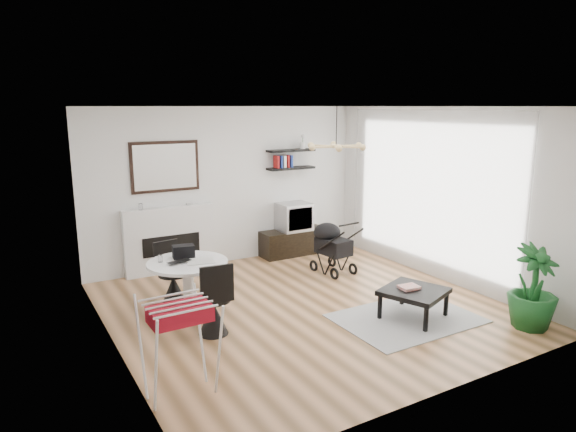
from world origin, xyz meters
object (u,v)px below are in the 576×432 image
fireplace (169,232)px  dining_table (188,281)px  drying_rack (180,347)px  tv_console (294,242)px  stroller (331,249)px  crt_tv (294,217)px  coffee_table (414,292)px  potted_plant (533,287)px

fireplace → dining_table: (-0.38, -1.95, -0.19)m
drying_rack → tv_console: bearing=45.5°
dining_table → stroller: size_ratio=1.13×
dining_table → drying_rack: drying_rack is taller
crt_tv → coffee_table: (-0.16, -3.29, -0.37)m
fireplace → crt_tv: 2.29m
dining_table → potted_plant: potted_plant is taller
fireplace → crt_tv: fireplace is taller
fireplace → drying_rack: size_ratio=2.26×
potted_plant → coffee_table: bearing=137.8°
crt_tv → dining_table: 3.22m
dining_table → coffee_table: bearing=-30.9°
stroller → tv_console: bearing=84.5°
crt_tv → potted_plant: bearing=-78.1°
fireplace → potted_plant: (3.18, -4.40, -0.16)m
fireplace → stroller: bearing=-30.2°
fireplace → tv_console: 2.33m
dining_table → potted_plant: (3.56, -2.45, 0.03)m
stroller → crt_tv: bearing=84.5°
fireplace → stroller: 2.68m
crt_tv → dining_table: (-2.66, -1.80, -0.22)m
coffee_table → crt_tv: bearing=87.3°
fireplace → dining_table: bearing=-100.9°
dining_table → drying_rack: bearing=-111.8°
fireplace → drying_rack: bearing=-106.2°
tv_console → stroller: bearing=-89.0°
drying_rack → potted_plant: 4.32m
crt_tv → stroller: size_ratio=0.63×
drying_rack → coffee_table: 3.22m
crt_tv → stroller: (0.02, -1.19, -0.33)m
tv_console → dining_table: bearing=-145.9°
dining_table → stroller: (2.68, 0.61, -0.11)m
dining_table → stroller: bearing=12.8°
crt_tv → stroller: 1.23m
dining_table → drying_rack: (-0.70, -1.76, 0.01)m
tv_console → coffee_table: (-0.16, -3.30, 0.11)m
tv_console → dining_table: 3.22m
fireplace → dining_table: size_ratio=2.09×
tv_console → fireplace: bearing=176.2°
tv_console → crt_tv: 0.49m
coffee_table → potted_plant: potted_plant is taller
stroller → potted_plant: bearing=-80.6°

